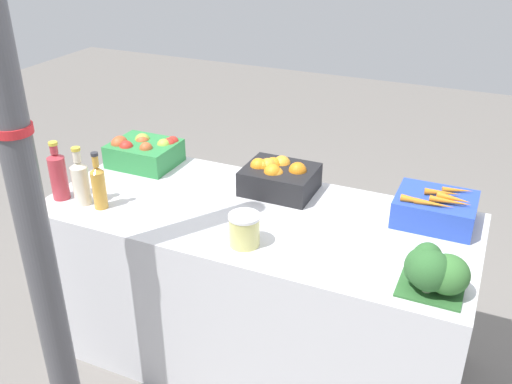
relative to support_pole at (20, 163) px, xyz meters
name	(u,v)px	position (x,y,z in m)	size (l,w,h in m)	color
ground_plane	(256,352)	(0.53, 0.71, -1.22)	(10.00, 10.00, 0.00)	slate
market_table	(256,287)	(0.53, 0.71, -0.82)	(1.86, 0.80, 0.79)	silver
support_pole	(20,163)	(0.00, 0.00, 0.00)	(0.13, 0.13, 2.43)	#4C4C51
apple_crate	(144,151)	(-0.19, 0.95, -0.36)	(0.32, 0.27, 0.15)	#2D8442
orange_crate	(278,176)	(0.54, 0.95, -0.35)	(0.32, 0.27, 0.16)	black
carrot_crate	(435,209)	(1.24, 0.94, -0.36)	(0.32, 0.27, 0.16)	#2847B7
broccoli_pile	(432,270)	(1.30, 0.46, -0.34)	(0.23, 0.19, 0.17)	#2D602D
juice_bottle_ruby	(58,175)	(-0.32, 0.48, -0.31)	(0.08, 0.08, 0.27)	#B2333D
juice_bottle_cloudy	(81,181)	(-0.20, 0.48, -0.32)	(0.07, 0.07, 0.27)	beige
juice_bottle_amber	(99,185)	(-0.10, 0.48, -0.32)	(0.06, 0.06, 0.26)	gold
pickle_jar	(244,230)	(0.60, 0.46, -0.36)	(0.12, 0.12, 0.13)	#D1CC75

